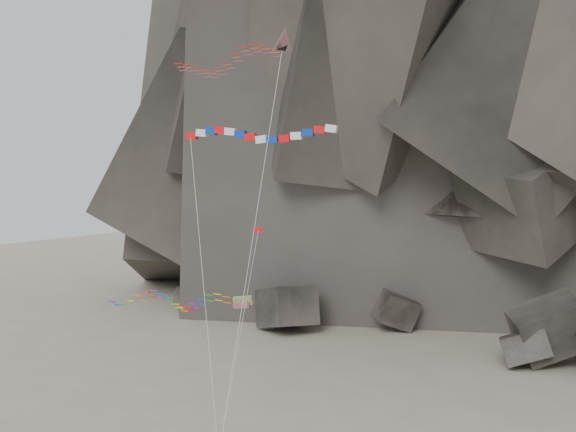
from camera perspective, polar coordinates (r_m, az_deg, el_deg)
The scene contains 6 objects.
headland at distance 113.97m, azimuth 18.50°, elevation 15.16°, with size 110.00×70.00×84.00m, color #4D463F, non-canonical shape.
boulder_field at distance 81.23m, azimuth 9.48°, elevation -8.46°, with size 64.79×14.11×7.45m.
delta_kite at distance 48.85m, azimuth -5.23°, elevation 12.06°, with size 9.53×5.86×26.33m.
banner_kite at distance 48.43m, azimuth -2.41°, elevation 6.39°, with size 10.42×7.73×20.36m.
parafoil_kite at distance 52.64m, azimuth -9.44°, elevation -6.51°, with size 14.58×5.15×9.11m.
pennant_kite at distance 47.42m, azimuth -2.94°, elevation -4.29°, with size 1.08×5.64×13.55m.
Camera 1 is at (27.02, -38.37, 19.32)m, focal length 45.00 mm.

